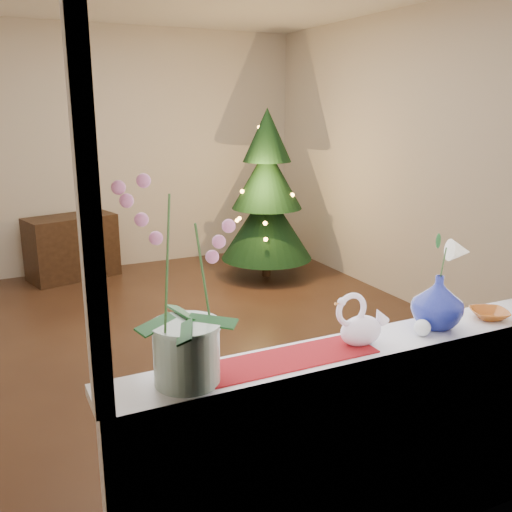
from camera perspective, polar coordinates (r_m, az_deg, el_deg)
The scene contains 16 objects.
ground at distance 4.68m, azimuth -7.06°, elevation -8.48°, with size 5.00×5.00×0.00m, color #352016.
wall_back at distance 6.74m, azimuth -14.46°, elevation 10.17°, with size 4.50×0.10×2.70m, color beige.
wall_front at distance 2.13m, azimuth 14.08°, elevation 1.08°, with size 4.50×0.10×2.70m, color beige.
wall_right at distance 5.46m, azimuth 15.69°, elevation 9.12°, with size 0.10×5.00×2.70m, color beige.
window_apron at distance 2.53m, azimuth 12.12°, elevation -19.16°, with size 2.20×0.08×0.88m, color white.
windowsill at distance 2.37m, azimuth 11.38°, elevation -8.85°, with size 2.20×0.26×0.04m, color white.
window_frame at distance 2.10m, azimuth 14.15°, elevation 10.56°, with size 2.22×0.06×1.60m, color white, non-canonical shape.
runner at distance 2.17m, azimuth 3.23°, elevation -10.22°, with size 0.70×0.20×0.01m, color maroon.
orchid_pot at distance 1.88m, azimuth -7.20°, elevation -2.66°, with size 0.25×0.25×0.72m, color white, non-canonical shape.
swan at distance 2.29m, azimuth 10.51°, elevation -6.26°, with size 0.25×0.11×0.21m, color white, non-canonical shape.
blue_vase at distance 2.54m, azimuth 17.75°, elevation -4.01°, with size 0.25×0.25×0.26m, color navy.
lily at distance 2.48m, azimuth 18.16°, elevation 1.04°, with size 0.15×0.08×0.20m, color white, non-canonical shape.
paperweight at distance 2.46m, azimuth 16.28°, elevation -6.90°, with size 0.07×0.07×0.07m, color white.
amber_dish at distance 2.76m, azimuth 22.29°, elevation -5.45°, with size 0.14×0.14×0.03m, color #A14F17.
xmas_tree at distance 6.17m, azimuth 1.09°, elevation 6.14°, with size 1.00×1.00×1.82m, color black, non-canonical shape.
side_table at distance 6.54m, azimuth -17.93°, elevation 0.85°, with size 0.92×0.46×0.69m, color black.
Camera 1 is at (-1.34, -4.08, 1.84)m, focal length 40.00 mm.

